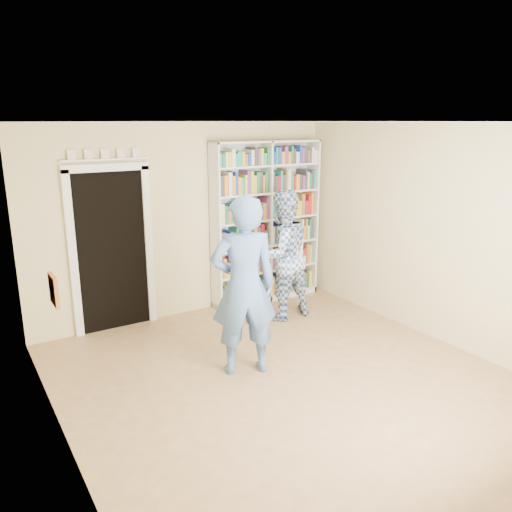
{
  "coord_description": "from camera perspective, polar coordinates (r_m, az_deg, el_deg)",
  "views": [
    {
      "loc": [
        -2.88,
        -3.85,
        2.7
      ],
      "look_at": [
        0.13,
        0.9,
        1.18
      ],
      "focal_mm": 35.0,
      "sensor_mm": 36.0,
      "label": 1
    }
  ],
  "objects": [
    {
      "name": "wall_right",
      "position": [
        6.56,
        20.31,
        2.25
      ],
      "size": [
        0.0,
        5.0,
        5.0
      ],
      "primitive_type": "plane",
      "rotation": [
        1.57,
        0.0,
        -1.57
      ],
      "color": "beige",
      "rests_on": "floor"
    },
    {
      "name": "bookshelf",
      "position": [
        7.58,
        1.14,
        3.9
      ],
      "size": [
        1.77,
        0.33,
        2.44
      ],
      "rotation": [
        0.0,
        0.0,
        0.29
      ],
      "color": "white",
      "rests_on": "floor"
    },
    {
      "name": "man_blue",
      "position": [
        5.36,
        -1.4,
        -3.51
      ],
      "size": [
        0.84,
        0.69,
        1.98
      ],
      "primitive_type": "imported",
      "rotation": [
        0.0,
        0.0,
        2.8
      ],
      "color": "#4F73AF",
      "rests_on": "floor"
    },
    {
      "name": "floor",
      "position": [
        5.52,
        4.01,
        -14.26
      ],
      "size": [
        5.0,
        5.0,
        0.0
      ],
      "primitive_type": "plane",
      "color": "#946747",
      "rests_on": "ground"
    },
    {
      "name": "ceiling",
      "position": [
        4.81,
        4.61,
        15.04
      ],
      "size": [
        5.0,
        5.0,
        0.0
      ],
      "primitive_type": "plane",
      "rotation": [
        3.14,
        0.0,
        0.0
      ],
      "color": "white",
      "rests_on": "wall_back"
    },
    {
      "name": "wall_back",
      "position": [
        7.1,
        -7.82,
        3.98
      ],
      "size": [
        4.5,
        0.0,
        4.5
      ],
      "primitive_type": "plane",
      "rotation": [
        1.57,
        0.0,
        0.0
      ],
      "color": "beige",
      "rests_on": "floor"
    },
    {
      "name": "man_plaid",
      "position": [
        6.95,
        2.95,
        0.12
      ],
      "size": [
        0.89,
        0.69,
        1.82
      ],
      "primitive_type": "imported",
      "rotation": [
        0.0,
        0.0,
        3.14
      ],
      "color": "#315498",
      "rests_on": "floor"
    },
    {
      "name": "wall_left",
      "position": [
        4.13,
        -21.79,
        -5.11
      ],
      "size": [
        0.0,
        5.0,
        5.0
      ],
      "primitive_type": "plane",
      "rotation": [
        1.57,
        0.0,
        1.57
      ],
      "color": "beige",
      "rests_on": "floor"
    },
    {
      "name": "paper_sheet",
      "position": [
        6.84,
        5.05,
        1.42
      ],
      "size": [
        0.2,
        0.13,
        0.32
      ],
      "primitive_type": "cube",
      "rotation": [
        0.0,
        0.0,
        0.56
      ],
      "color": "white",
      "rests_on": "man_plaid"
    },
    {
      "name": "wall_art",
      "position": [
        4.3,
        -22.11,
        -3.63
      ],
      "size": [
        0.03,
        0.25,
        0.25
      ],
      "primitive_type": "cube",
      "color": "brown",
      "rests_on": "wall_left"
    },
    {
      "name": "doorway",
      "position": [
        6.75,
        -16.2,
        1.45
      ],
      "size": [
        1.1,
        0.08,
        2.43
      ],
      "color": "black",
      "rests_on": "floor"
    }
  ]
}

